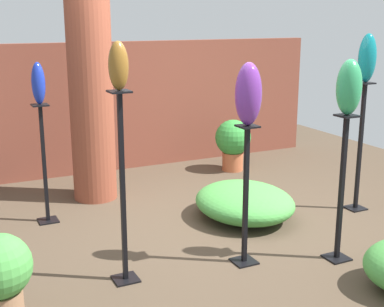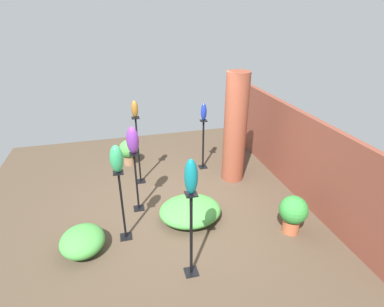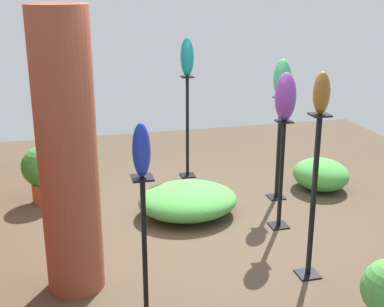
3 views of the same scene
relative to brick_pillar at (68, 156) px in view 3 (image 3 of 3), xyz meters
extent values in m
plane|color=#4C3D2D|center=(0.86, -1.45, -1.23)|extent=(8.00, 8.00, 0.00)
cylinder|color=brown|center=(0.00, 0.00, 0.00)|extent=(0.50, 0.50, 2.46)
cube|color=black|center=(-0.66, -0.52, -0.61)|extent=(0.04, 0.04, 1.24)
cube|color=black|center=(-0.66, -0.52, 0.00)|extent=(0.16, 0.16, 0.02)
cube|color=black|center=(2.50, -1.64, -1.22)|extent=(0.20, 0.20, 0.01)
cube|color=black|center=(2.50, -1.64, -0.52)|extent=(0.04, 0.04, 1.41)
cube|color=black|center=(2.50, -1.64, 0.17)|extent=(0.16, 0.16, 0.02)
cube|color=black|center=(-0.36, -2.10, -1.22)|extent=(0.20, 0.20, 0.01)
cube|color=black|center=(-0.36, -2.10, -0.45)|extent=(0.04, 0.04, 1.55)
cube|color=black|center=(-0.36, -2.10, 0.31)|extent=(0.16, 0.16, 0.02)
cube|color=black|center=(0.68, -2.25, -1.22)|extent=(0.20, 0.20, 0.01)
cube|color=black|center=(0.68, -2.25, -0.62)|extent=(0.04, 0.04, 1.22)
cube|color=black|center=(0.68, -2.25, -0.02)|extent=(0.16, 0.16, 0.02)
cube|color=black|center=(1.46, -2.54, -1.22)|extent=(0.20, 0.20, 0.01)
cube|color=black|center=(1.46, -2.54, -0.58)|extent=(0.04, 0.04, 1.29)
cube|color=black|center=(1.46, -2.54, 0.06)|extent=(0.16, 0.16, 0.02)
ellipsoid|color=#192D9E|center=(-0.66, -0.52, 0.22)|extent=(0.13, 0.14, 0.42)
ellipsoid|color=#0F727A|center=(2.50, -1.64, 0.43)|extent=(0.20, 0.18, 0.50)
ellipsoid|color=brown|center=(-0.36, -2.10, 0.50)|extent=(0.15, 0.14, 0.36)
ellipsoid|color=#6B2D8C|center=(0.68, -2.25, 0.25)|extent=(0.22, 0.22, 0.51)
ellipsoid|color=#2D9356|center=(1.46, -2.54, 0.29)|extent=(0.21, 0.21, 0.46)
cylinder|color=#B25B38|center=(2.04, 0.30, -1.10)|extent=(0.29, 0.29, 0.26)
sphere|color=#338C38|center=(2.04, 0.30, -0.76)|extent=(0.49, 0.49, 0.49)
ellipsoid|color=#479942|center=(1.24, -1.33, -1.05)|extent=(1.01, 1.16, 0.36)
ellipsoid|color=#479942|center=(1.61, -3.23, -1.03)|extent=(0.77, 0.71, 0.39)
camera|label=1|loc=(-1.60, -5.90, 0.86)|focal=50.00mm
camera|label=2|loc=(5.68, -2.46, 2.35)|focal=28.00mm
camera|label=3|loc=(-4.36, 0.03, 1.40)|focal=50.00mm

